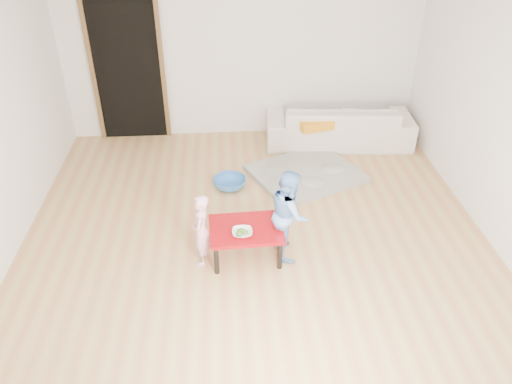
{
  "coord_description": "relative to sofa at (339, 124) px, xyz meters",
  "views": [
    {
      "loc": [
        -0.29,
        -4.36,
        3.37
      ],
      "look_at": [
        0.0,
        -0.2,
        0.65
      ],
      "focal_mm": 35.0,
      "sensor_mm": 36.0,
      "label": 1
    }
  ],
  "objects": [
    {
      "name": "floor",
      "position": [
        -1.34,
        -2.05,
        -0.3
      ],
      "size": [
        5.0,
        5.0,
        0.01
      ],
      "primitive_type": "cube",
      "color": "#BB8150",
      "rests_on": "ground"
    },
    {
      "name": "back_wall",
      "position": [
        -1.34,
        0.45,
        1.0
      ],
      "size": [
        5.0,
        0.02,
        2.6
      ],
      "primitive_type": "cube",
      "color": "white",
      "rests_on": "floor"
    },
    {
      "name": "right_wall",
      "position": [
        1.16,
        -2.05,
        1.0
      ],
      "size": [
        0.02,
        5.0,
        2.6
      ],
      "primitive_type": "cube",
      "color": "white",
      "rests_on": "floor"
    },
    {
      "name": "doorway",
      "position": [
        -2.94,
        0.43,
        0.73
      ],
      "size": [
        1.02,
        0.08,
        2.11
      ],
      "primitive_type": null,
      "color": "brown",
      "rests_on": "back_wall"
    },
    {
      "name": "sofa",
      "position": [
        0.0,
        0.0,
        0.0
      ],
      "size": [
        2.1,
        0.94,
        0.6
      ],
      "primitive_type": "imported",
      "rotation": [
        0.0,
        0.0,
        3.07
      ],
      "color": "silver",
      "rests_on": "floor"
    },
    {
      "name": "cushion",
      "position": [
        -0.41,
        -0.24,
        0.16
      ],
      "size": [
        0.56,
        0.52,
        0.13
      ],
      "primitive_type": "cube",
      "rotation": [
        0.0,
        0.0,
        0.26
      ],
      "color": "orange",
      "rests_on": "sofa"
    },
    {
      "name": "red_table",
      "position": [
        -1.46,
        -2.45,
        -0.12
      ],
      "size": [
        0.75,
        0.58,
        0.36
      ],
      "primitive_type": null,
      "rotation": [
        0.0,
        0.0,
        0.05
      ],
      "color": "maroon",
      "rests_on": "floor"
    },
    {
      "name": "bowl",
      "position": [
        -1.5,
        -2.56,
        0.09
      ],
      "size": [
        0.2,
        0.2,
        0.05
      ],
      "primitive_type": "imported",
      "color": "white",
      "rests_on": "red_table"
    },
    {
      "name": "broccoli",
      "position": [
        -1.5,
        -2.56,
        0.09
      ],
      "size": [
        0.12,
        0.12,
        0.06
      ],
      "primitive_type": null,
      "color": "#2D5919",
      "rests_on": "red_table"
    },
    {
      "name": "child_pink",
      "position": [
        -1.9,
        -2.51,
        0.09
      ],
      "size": [
        0.22,
        0.3,
        0.78
      ],
      "primitive_type": "imported",
      "rotation": [
        0.0,
        0.0,
        -1.68
      ],
      "color": "pink",
      "rests_on": "floor"
    },
    {
      "name": "child_blue",
      "position": [
        -1.02,
        -2.4,
        0.18
      ],
      "size": [
        0.37,
        0.47,
        0.96
      ],
      "primitive_type": "imported",
      "rotation": [
        0.0,
        0.0,
        1.57
      ],
      "color": "#6C9AFB",
      "rests_on": "floor"
    },
    {
      "name": "basin",
      "position": [
        -1.6,
        -1.13,
        -0.23
      ],
      "size": [
        0.41,
        0.41,
        0.13
      ],
      "primitive_type": "imported",
      "color": "#306CB9",
      "rests_on": "floor"
    },
    {
      "name": "blanket",
      "position": [
        -0.6,
        -0.91,
        -0.27
      ],
      "size": [
        1.62,
        1.52,
        0.06
      ],
      "primitive_type": null,
      "rotation": [
        0.0,
        0.0,
        0.43
      ],
      "color": "#A19C8E",
      "rests_on": "floor"
    }
  ]
}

